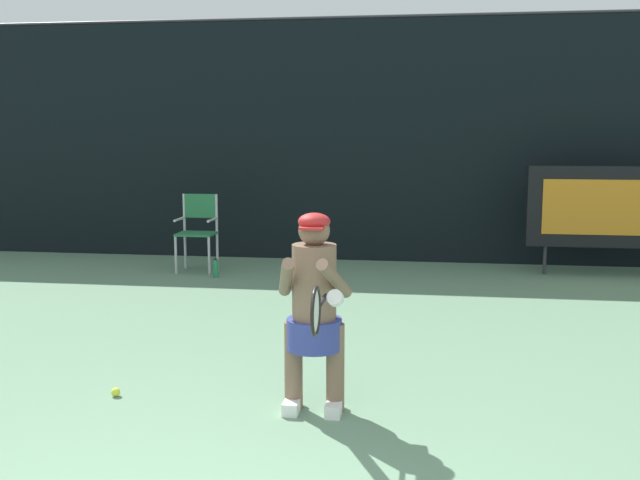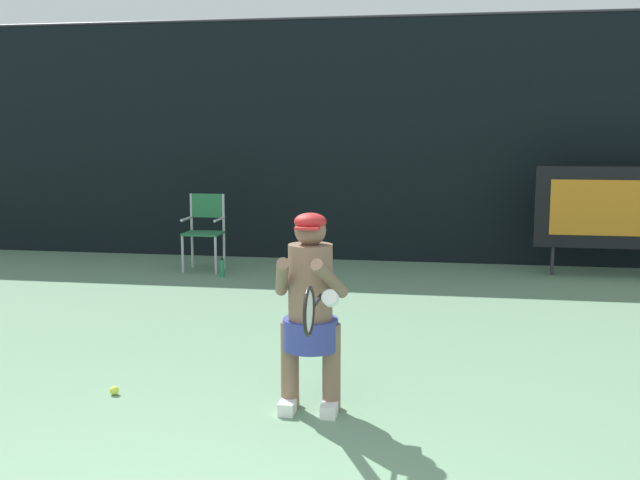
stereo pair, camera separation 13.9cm
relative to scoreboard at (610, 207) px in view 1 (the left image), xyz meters
name	(u,v)px [view 1 (the left image)]	position (x,y,z in m)	size (l,w,h in m)	color
backdrop_screen	(356,141)	(-3.54, 0.79, 0.86)	(18.00, 0.12, 3.66)	black
scoreboard	(610,207)	(0.00, 0.00, 0.00)	(2.20, 0.21, 1.50)	black
umpire_chair	(198,227)	(-5.66, -0.44, -0.33)	(0.52, 0.44, 1.08)	#B7B7BC
water_bottle	(216,269)	(-5.27, -0.91, -0.82)	(0.07, 0.07, 0.27)	#278553
tennis_player	(314,307)	(-3.20, -5.52, -0.19)	(0.53, 0.61, 1.42)	white
tennis_racket	(316,310)	(-3.09, -6.14, -0.06)	(0.03, 0.60, 0.31)	black
tennis_ball_spare	(116,392)	(-4.72, -5.46, -0.91)	(0.07, 0.07, 0.07)	#CCDB3D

